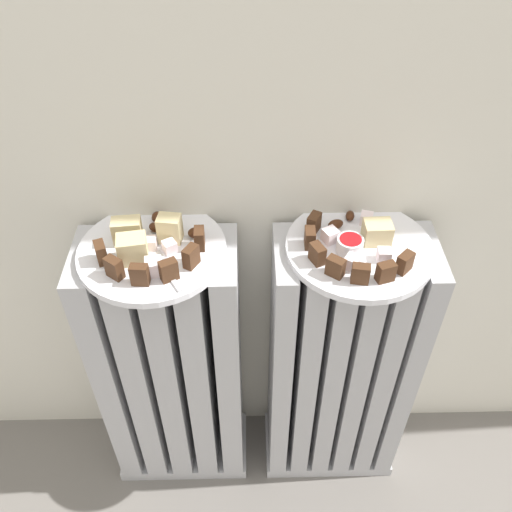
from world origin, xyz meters
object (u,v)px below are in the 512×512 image
object	(u,v)px
radiator_right	(338,369)
plate_left	(152,251)
radiator_left	(173,372)
fork	(165,268)
jam_bowl_right	(350,244)
plate_right	(359,248)

from	to	relation	value
radiator_right	plate_left	xyz separation A→B (m)	(-0.34, 0.00, 0.33)
radiator_left	radiator_right	distance (m)	0.34
fork	radiator_right	bearing A→B (deg)	8.65
radiator_right	plate_left	world-z (taller)	plate_left
plate_left	fork	xyz separation A→B (m)	(0.03, -0.05, 0.01)
radiator_right	fork	size ratio (longest dim) A/B	6.96
radiator_right	fork	world-z (taller)	fork
radiator_left	plate_left	size ratio (longest dim) A/B	2.67
jam_bowl_right	plate_right	bearing A→B (deg)	32.74
radiator_right	plate_right	xyz separation A→B (m)	(0.00, 0.00, 0.33)
radiator_left	fork	distance (m)	0.35
radiator_left	plate_right	bearing A→B (deg)	0.00
radiator_left	plate_right	distance (m)	0.48
radiator_left	plate_right	xyz separation A→B (m)	(0.34, 0.00, 0.33)
plate_right	jam_bowl_right	world-z (taller)	jam_bowl_right
radiator_right	jam_bowl_right	world-z (taller)	jam_bowl_right
plate_right	fork	distance (m)	0.32
radiator_right	jam_bowl_right	xyz separation A→B (m)	(-0.02, -0.01, 0.35)
radiator_right	radiator_left	bearing A→B (deg)	180.00
plate_right	fork	world-z (taller)	fork
plate_left	fork	distance (m)	0.05
radiator_left	jam_bowl_right	bearing A→B (deg)	-2.24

